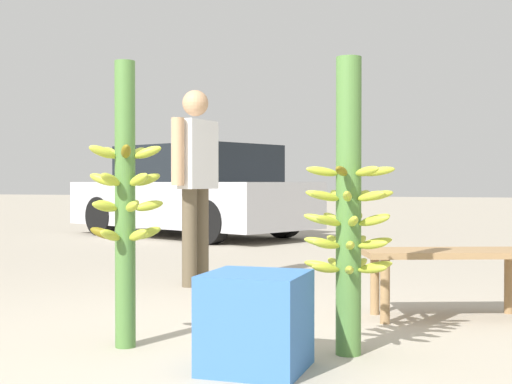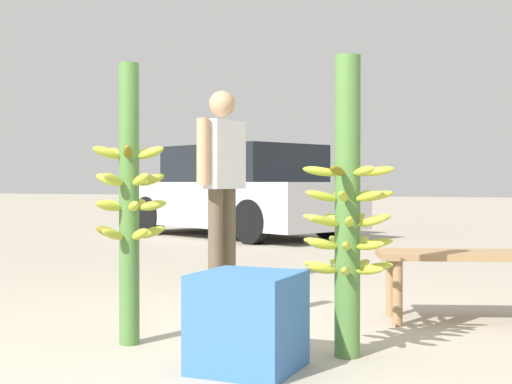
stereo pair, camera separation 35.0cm
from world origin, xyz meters
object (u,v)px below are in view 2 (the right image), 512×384
object	(u,v)px
banana_stalk_left	(129,201)
vendor_person	(222,170)
produce_crate	(248,321)
parked_car	(238,193)
market_bench	(467,263)
banana_stalk_center	(347,211)

from	to	relation	value
banana_stalk_left	vendor_person	bearing A→B (deg)	103.36
banana_stalk_left	produce_crate	world-z (taller)	banana_stalk_left
vendor_person	banana_stalk_left	bearing A→B (deg)	21.50
parked_car	produce_crate	bearing A→B (deg)	-130.68
parked_car	market_bench	bearing A→B (deg)	-119.61
banana_stalk_center	parked_car	distance (m)	7.96
vendor_person	market_bench	distance (m)	2.37
banana_stalk_left	produce_crate	bearing A→B (deg)	-15.83
vendor_person	market_bench	world-z (taller)	vendor_person
vendor_person	parked_car	bearing A→B (deg)	-148.58
banana_stalk_center	produce_crate	size ratio (longest dim) A/B	3.32
banana_stalk_left	parked_car	world-z (taller)	banana_stalk_left
banana_stalk_center	produce_crate	world-z (taller)	banana_stalk_center
banana_stalk_left	vendor_person	distance (m)	2.28
banana_stalk_center	market_bench	world-z (taller)	banana_stalk_center
parked_car	produce_crate	size ratio (longest dim) A/B	9.91
banana_stalk_center	market_bench	distance (m)	1.28
vendor_person	market_bench	xyz separation A→B (m)	(2.12, -0.86, -0.61)
market_bench	produce_crate	distance (m)	1.77
parked_car	produce_crate	world-z (taller)	parked_car
produce_crate	vendor_person	bearing A→B (deg)	118.51
vendor_person	parked_car	world-z (taller)	vendor_person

